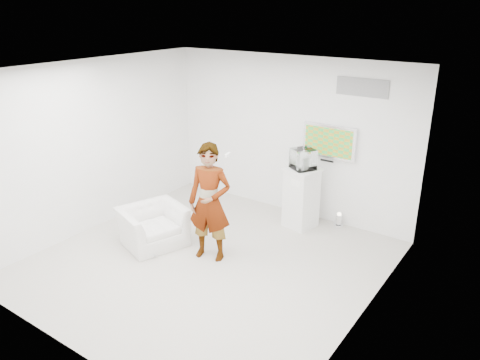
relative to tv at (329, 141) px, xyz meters
The scene contains 10 objects.
room 2.59m from the tv, 109.13° to the right, with size 5.01×5.01×3.00m.
tv is the anchor object (origin of this frame).
logo_decal 1.12m from the tv, ahead, with size 0.90×0.02×0.30m, color gray.
person 2.53m from the tv, 111.99° to the right, with size 0.69×0.46×1.90m, color silver.
armchair 3.42m from the tv, 128.54° to the right, with size 1.01×0.89×0.66m, color silver.
pedestal 1.13m from the tv, 119.97° to the right, with size 0.54×0.54×1.11m, color white.
floor_uplight 1.46m from the tv, 18.04° to the right, with size 0.18×0.18×0.28m, color white.
vitrine 0.59m from the tv, 119.97° to the right, with size 0.36×0.36×0.36m, color white.
console 0.62m from the tv, 119.97° to the right, with size 0.05×0.16×0.22m, color white.
wii_remote 2.20m from the tv, 109.24° to the right, with size 0.04×0.16×0.04m, color white.
Camera 1 is at (4.13, -5.03, 3.86)m, focal length 35.00 mm.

